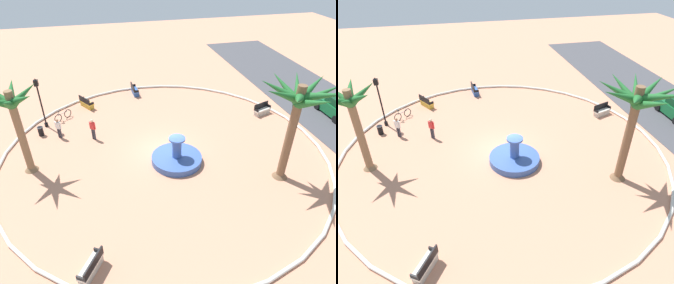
% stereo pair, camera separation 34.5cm
% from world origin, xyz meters
% --- Properties ---
extents(ground_plane, '(80.00, 80.00, 0.00)m').
position_xyz_m(ground_plane, '(0.00, 0.00, 0.00)').
color(ground_plane, tan).
extents(plaza_curb, '(22.57, 22.57, 0.20)m').
position_xyz_m(plaza_curb, '(0.00, 0.00, 0.10)').
color(plaza_curb, silver).
rests_on(plaza_curb, ground).
extents(fountain, '(3.40, 3.40, 1.93)m').
position_xyz_m(fountain, '(1.48, 0.51, 0.29)').
color(fountain, '#38569E').
rests_on(fountain, ground).
extents(palm_tree_near_fountain, '(3.52, 3.21, 5.89)m').
position_xyz_m(palm_tree_near_fountain, '(0.08, -8.97, 4.23)').
color(palm_tree_near_fountain, brown).
rests_on(palm_tree_near_fountain, ground).
extents(palm_tree_by_curb, '(4.44, 4.55, 6.52)m').
position_xyz_m(palm_tree_by_curb, '(4.52, 6.54, 5.01)').
color(palm_tree_by_curb, brown).
rests_on(palm_tree_by_curb, ground).
extents(bench_east, '(1.00, 1.68, 1.00)m').
position_xyz_m(bench_east, '(-3.34, 9.37, 0.35)').
color(bench_east, beige).
rests_on(bench_east, ground).
extents(bench_west, '(1.63, 0.60, 1.00)m').
position_xyz_m(bench_west, '(-9.94, -0.65, 0.35)').
color(bench_west, '#335BA8').
rests_on(bench_west, ground).
extents(bench_north, '(1.62, 1.28, 1.00)m').
position_xyz_m(bench_north, '(8.61, -5.39, 0.35)').
color(bench_north, beige).
rests_on(bench_north, ground).
extents(bench_southeast, '(1.62, 1.28, 1.00)m').
position_xyz_m(bench_southeast, '(-8.20, -5.23, 0.35)').
color(bench_southeast, gold).
rests_on(bench_southeast, ground).
extents(lamppost, '(0.32, 0.32, 4.10)m').
position_xyz_m(lamppost, '(-5.56, -8.49, 2.40)').
color(lamppost, black).
rests_on(lamppost, ground).
extents(trash_bin, '(0.46, 0.46, 0.73)m').
position_xyz_m(trash_bin, '(-4.24, -8.76, 0.39)').
color(trash_bin, black).
rests_on(trash_bin, ground).
extents(bicycle_red_frame, '(1.20, 1.31, 0.94)m').
position_xyz_m(bicycle_red_frame, '(-6.35, -7.20, 0.38)').
color(bicycle_red_frame, black).
rests_on(bicycle_red_frame, ground).
extents(person_cyclist_helmet, '(0.35, 0.46, 1.60)m').
position_xyz_m(person_cyclist_helmet, '(-3.54, -7.33, 0.89)').
color(person_cyclist_helmet, '#33333D').
rests_on(person_cyclist_helmet, ground).
extents(person_cyclist_photo, '(0.37, 0.43, 1.68)m').
position_xyz_m(person_cyclist_photo, '(-2.75, -4.83, 0.94)').
color(person_cyclist_photo, '#33333D').
rests_on(person_cyclist_photo, ground).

